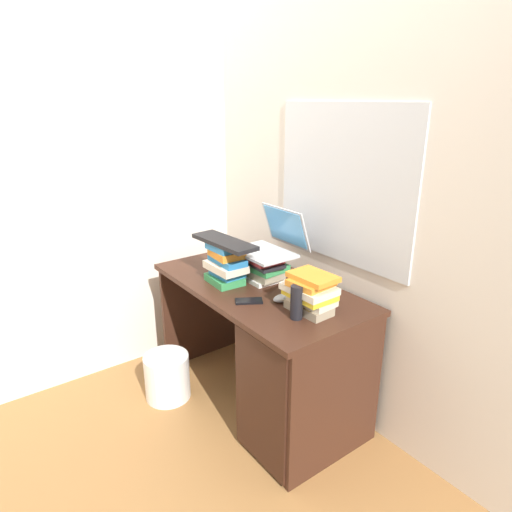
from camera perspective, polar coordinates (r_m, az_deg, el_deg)
ground_plane at (r=2.84m, az=0.24°, el=-17.51°), size 6.00×6.00×0.00m
wall_back at (r=2.54m, az=7.14°, el=10.05°), size 6.00×0.06×2.60m
wall_left at (r=3.04m, az=-9.76°, el=11.46°), size 0.05×6.00×2.60m
desk at (r=2.39m, az=4.44°, el=-13.62°), size 1.27×0.65×0.74m
book_stack_tall at (r=2.50m, az=0.88°, el=-1.36°), size 0.26×0.20×0.16m
book_stack_keyboard_riser at (r=2.46m, az=-3.83°, el=-1.03°), size 0.24×0.17×0.23m
book_stack_side at (r=2.15m, az=6.93°, el=-4.60°), size 0.24×0.20×0.19m
laptop at (r=2.49m, az=2.10°, el=1.83°), size 0.34×0.32×0.24m
keyboard at (r=2.42m, az=-4.03°, el=1.80°), size 0.43×0.17×0.02m
computer_mouse at (r=2.27m, az=3.33°, el=-5.34°), size 0.06×0.10×0.04m
mug at (r=2.83m, az=-4.56°, el=0.41°), size 0.11×0.07×0.10m
water_bottle at (r=2.08m, az=5.17°, el=-5.86°), size 0.06×0.06×0.16m
cell_phone at (r=2.27m, az=-0.91°, el=-5.72°), size 0.13×0.15×0.01m
wastebasket at (r=2.83m, az=-11.18°, el=-14.73°), size 0.27×0.27×0.28m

